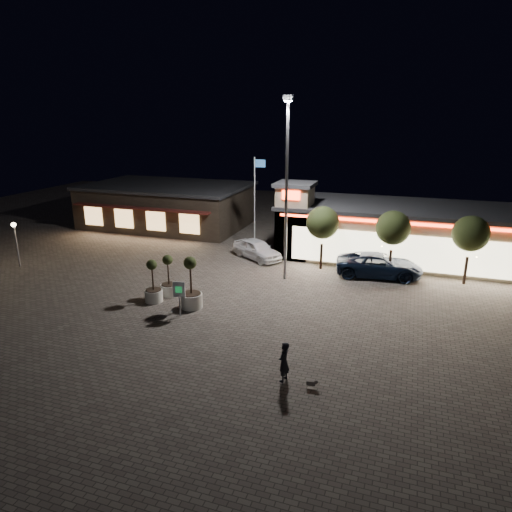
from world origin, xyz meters
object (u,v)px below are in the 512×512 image
(pickup_truck, at_px, (379,265))
(white_sedan, at_px, (257,249))
(planter_mid, at_px, (191,292))
(valet_sign, at_px, (179,292))
(pedestrian, at_px, (284,362))
(planter_left, at_px, (153,289))

(pickup_truck, distance_m, white_sedan, 9.72)
(white_sedan, relative_size, planter_mid, 1.46)
(pickup_truck, height_order, planter_mid, planter_mid)
(pickup_truck, relative_size, planter_mid, 1.88)
(white_sedan, bearing_deg, pickup_truck, -63.83)
(pickup_truck, bearing_deg, valet_sign, 130.22)
(white_sedan, bearing_deg, pedestrian, -124.66)
(pedestrian, height_order, valet_sign, valet_sign)
(pickup_truck, xyz_separation_m, valet_sign, (-10.31, -10.79, 0.64))
(white_sedan, xyz_separation_m, valet_sign, (-0.65, -11.91, 0.68))
(pedestrian, xyz_separation_m, planter_left, (-10.06, 5.96, -0.07))
(pedestrian, xyz_separation_m, planter_mid, (-7.40, 5.89, 0.07))
(pickup_truck, distance_m, planter_left, 15.92)
(pedestrian, relative_size, planter_left, 0.67)
(pedestrian, height_order, planter_mid, planter_mid)
(pickup_truck, relative_size, white_sedan, 1.29)
(white_sedan, xyz_separation_m, pedestrian, (6.81, -16.41, 0.12))
(pedestrian, bearing_deg, valet_sign, -110.59)
(pedestrian, bearing_deg, planter_left, -110.15)
(pickup_truck, xyz_separation_m, pedestrian, (-2.85, -15.29, 0.08))
(planter_left, height_order, planter_mid, planter_mid)
(valet_sign, bearing_deg, pickup_truck, 46.30)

